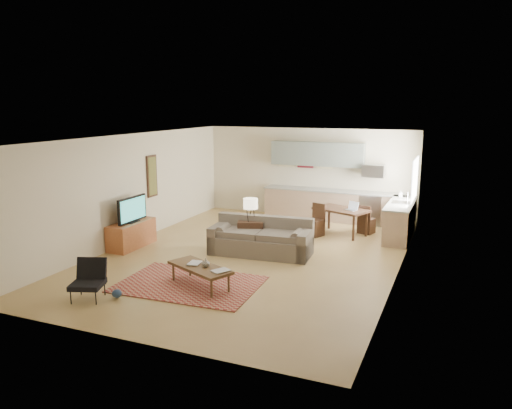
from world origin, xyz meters
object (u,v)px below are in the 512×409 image
at_px(coffee_table, 200,276).
at_px(tv_credenza, 132,234).
at_px(armchair, 87,281).
at_px(console_table, 251,235).
at_px(dining_table, 341,222).
at_px(sofa, 261,237).

relative_size(coffee_table, tv_credenza, 1.03).
relative_size(armchair, console_table, 1.01).
bearing_deg(armchair, coffee_table, 20.83).
xyz_separation_m(tv_credenza, console_table, (2.76, 0.89, 0.04)).
distance_m(coffee_table, dining_table, 5.11).
bearing_deg(sofa, tv_credenza, -173.01).
bearing_deg(coffee_table, dining_table, 96.77).
relative_size(armchair, dining_table, 0.51).
bearing_deg(console_table, sofa, -54.18).
bearing_deg(armchair, console_table, 50.03).
bearing_deg(sofa, dining_table, 57.62).
distance_m(console_table, dining_table, 2.77).
xyz_separation_m(console_table, dining_table, (1.65, 2.23, -0.00)).
xyz_separation_m(sofa, armchair, (-1.82, -3.70, -0.06)).
xyz_separation_m(coffee_table, dining_table, (1.57, 4.86, 0.14)).
bearing_deg(console_table, tv_credenza, 177.74).
distance_m(armchair, console_table, 4.21).
xyz_separation_m(sofa, tv_credenza, (-3.12, -0.65, -0.11)).
distance_m(armchair, dining_table, 6.91).
distance_m(coffee_table, armchair, 2.03).
height_order(coffee_table, console_table, console_table).
xyz_separation_m(sofa, dining_table, (1.30, 2.47, -0.07)).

